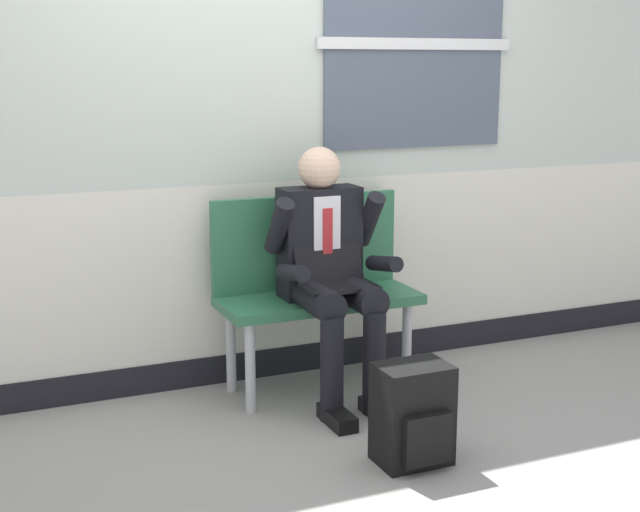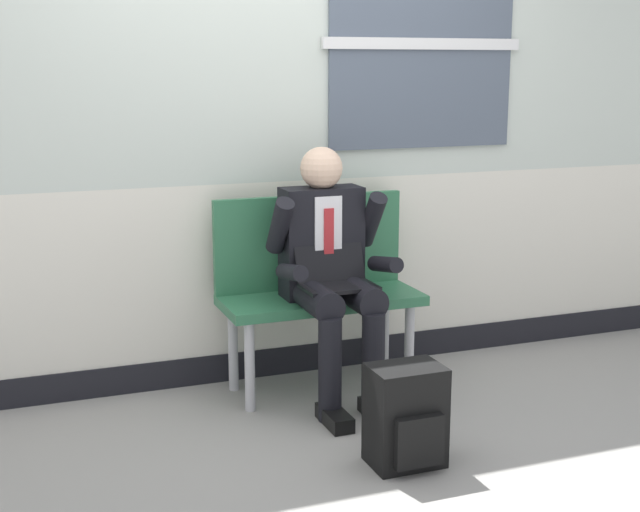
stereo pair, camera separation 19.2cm
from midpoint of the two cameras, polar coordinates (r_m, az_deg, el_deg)
The scene contains 5 objects.
ground_plane at distance 4.30m, azimuth -1.75°, elevation -10.20°, with size 18.00×18.00×0.00m, color gray.
station_wall at distance 4.61m, azimuth -4.80°, elevation 8.37°, with size 6.18×0.17×2.68m.
bench_with_person at distance 4.53m, azimuth -1.65°, elevation -1.51°, with size 1.01×0.42×0.99m.
person_seated at distance 4.32m, azimuth -0.64°, elevation -0.76°, with size 0.57×0.70×1.25m.
backpack at distance 3.76m, azimuth 4.54°, elevation -10.19°, with size 0.30×0.26×0.43m.
Camera 1 is at (-1.56, -3.66, 1.64)m, focal length 49.71 mm.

